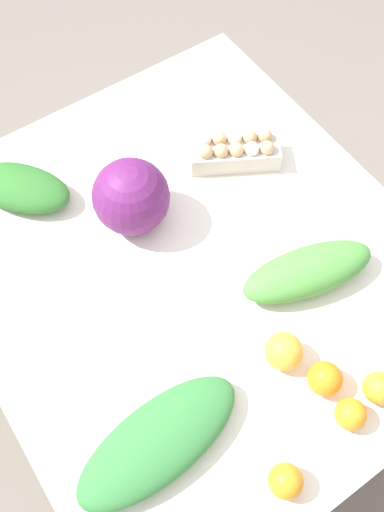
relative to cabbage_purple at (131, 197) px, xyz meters
name	(u,v)px	position (x,y,z in m)	size (l,w,h in m)	color
ground_plane	(192,360)	(0.18, 0.05, -0.83)	(8.00, 8.00, 0.00)	#70665B
dining_table	(192,277)	(0.18, 0.05, -0.18)	(1.22, 1.06, 0.74)	silver
cabbage_purple	(131,197)	(0.00, 0.00, 0.00)	(0.19, 0.19, 0.19)	#601E5B
egg_carton	(235,151)	(-0.01, 0.31, -0.05)	(0.19, 0.25, 0.09)	beige
greens_bunch_chard	(308,271)	(0.37, 0.24, -0.05)	(0.32, 0.12, 0.09)	#4C933D
greens_bunch_beet_tops	(20,188)	(-0.22, -0.20, -0.06)	(0.27, 0.14, 0.07)	#2D6B28
greens_bunch_kale	(159,441)	(0.50, -0.25, -0.06)	(0.38, 0.16, 0.07)	#337538
orange_0	(325,379)	(0.59, 0.11, -0.06)	(0.07, 0.07, 0.07)	orange
orange_1	(284,351)	(0.49, 0.08, -0.05)	(0.08, 0.08, 0.08)	#F9A833
orange_2	(286,481)	(0.70, -0.08, -0.06)	(0.07, 0.07, 0.07)	orange
orange_3	(351,414)	(0.67, 0.11, -0.06)	(0.07, 0.07, 0.07)	orange
orange_4	(379,388)	(0.67, 0.19, -0.06)	(0.07, 0.07, 0.07)	orange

